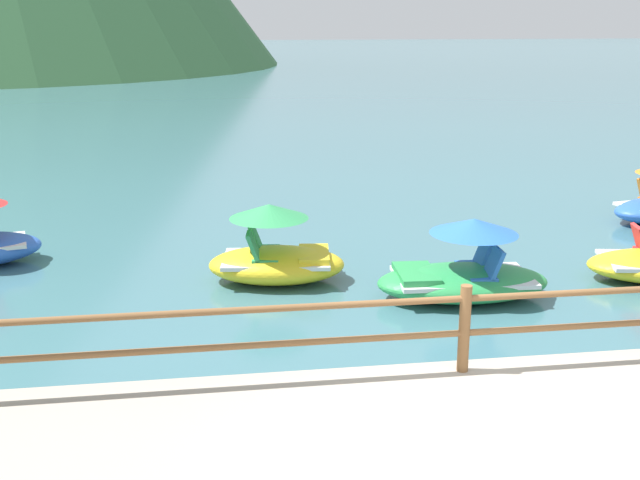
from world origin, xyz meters
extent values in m
plane|color=#3D6B75|center=(0.00, 40.00, 0.00)|extent=(200.00, 200.00, 0.00)
cylinder|color=brown|center=(0.00, 1.55, 0.88)|extent=(0.12, 0.12, 0.95)
cylinder|color=brown|center=(0.00, 1.55, 1.21)|extent=(23.80, 0.07, 0.07)
cylinder|color=brown|center=(0.00, 1.55, 0.83)|extent=(23.80, 0.07, 0.07)
cube|color=red|center=(4.17, 5.36, 0.61)|extent=(0.27, 0.43, 0.43)
ellipsoid|color=yellow|center=(-1.56, 5.90, 0.27)|extent=(2.26, 1.54, 0.53)
cube|color=silver|center=(-1.56, 5.90, 0.36)|extent=(1.77, 1.25, 0.06)
cube|color=#339956|center=(-1.75, 5.66, 0.43)|extent=(0.45, 0.45, 0.08)
cube|color=#339956|center=(-1.93, 5.68, 0.65)|extent=(0.26, 0.42, 0.43)
cube|color=#339956|center=(-1.69, 6.17, 0.43)|extent=(0.45, 0.45, 0.08)
cube|color=#339956|center=(-1.87, 6.19, 0.65)|extent=(0.26, 0.42, 0.43)
cube|color=yellow|center=(-0.99, 5.82, 0.42)|extent=(0.58, 0.95, 0.12)
cone|color=#339956|center=(-1.67, 5.91, 1.13)|extent=(1.37, 1.37, 0.22)
ellipsoid|color=green|center=(1.07, 4.74, 0.24)|extent=(2.60, 1.48, 0.48)
cube|color=silver|center=(1.07, 4.74, 0.32)|extent=(2.03, 1.21, 0.06)
cube|color=blue|center=(1.27, 4.99, 0.39)|extent=(0.42, 0.42, 0.08)
cube|color=blue|center=(1.45, 4.98, 0.61)|extent=(0.23, 0.41, 0.43)
cube|color=blue|center=(1.24, 4.46, 0.39)|extent=(0.42, 0.42, 0.08)
cube|color=blue|center=(1.42, 4.45, 0.61)|extent=(0.23, 0.41, 0.43)
cube|color=green|center=(0.37, 4.77, 0.38)|extent=(0.61, 0.97, 0.12)
cone|color=blue|center=(1.19, 4.73, 1.09)|extent=(1.35, 1.35, 0.22)
camera|label=1|loc=(-2.58, -5.69, 3.99)|focal=43.87mm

